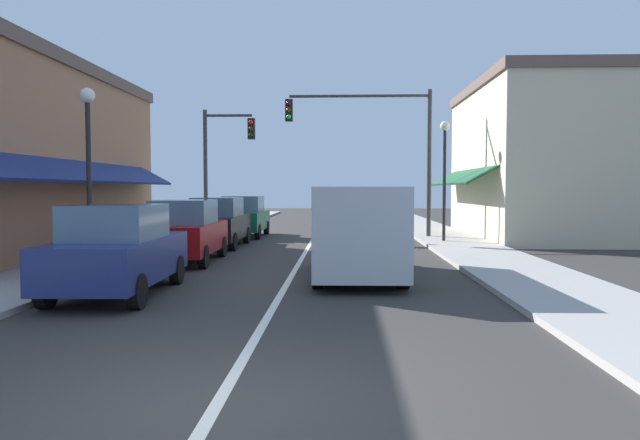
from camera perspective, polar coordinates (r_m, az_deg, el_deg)
The scene contains 14 objects.
ground_plane at distance 23.53m, azimuth -0.79°, elevation -2.04°, with size 80.00×80.00×0.00m, color #33302D.
sidewalk_left at distance 24.43m, azimuth -13.79°, elevation -1.80°, with size 2.60×56.00×0.12m, color #A39E99.
sidewalk_right at distance 23.88m, azimuth 12.52°, elevation -1.89°, with size 2.60×56.00×0.12m, color #A39E99.
lane_center_stripe at distance 23.53m, azimuth -0.79°, elevation -2.03°, with size 0.14×52.00×0.01m, color silver.
storefront_right_block at distance 26.76m, azimuth 20.31°, elevation 5.45°, with size 6.73×10.20×6.58m.
parked_car_nearest_left at distance 12.09m, azimuth -18.98°, elevation -2.81°, with size 1.87×4.15×1.77m.
parked_car_second_left at distance 17.00m, azimuth -12.94°, elevation -1.08°, with size 1.87×4.14×1.77m.
parked_car_third_left at distance 21.35m, azimuth -9.84°, elevation -0.23°, with size 1.80×4.11×1.77m.
parked_car_far_left at distance 25.77m, azimuth -7.36°, elevation 0.34°, with size 1.79×4.11×1.77m.
van_in_lane at distance 13.80m, azimuth 3.65°, elevation -0.83°, with size 2.05×5.20×2.12m.
traffic_signal_mast_arm at distance 24.64m, azimuth 5.84°, elevation 8.07°, with size 6.03×0.50×6.16m.
traffic_signal_left_corner at distance 26.21m, azimuth -9.54°, elevation 6.29°, with size 2.31×0.50×5.53m.
street_lamp_left_near at distance 15.29m, azimuth -21.52°, elevation 6.49°, with size 0.36×0.36×4.49m.
street_lamp_right_mid at distance 22.70m, azimuth 11.97°, elevation 5.61°, with size 0.36×0.36×4.62m.
Camera 1 is at (1.20, -5.41, 2.07)m, focal length 33.04 mm.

